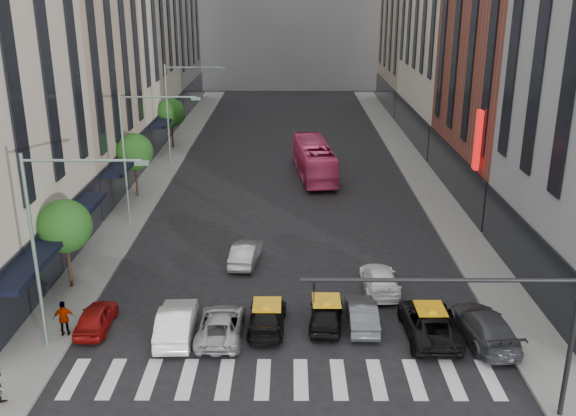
{
  "coord_description": "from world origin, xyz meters",
  "views": [
    {
      "loc": [
        0.14,
        -21.67,
        15.68
      ],
      "look_at": [
        0.02,
        11.99,
        4.0
      ],
      "focal_mm": 40.0,
      "sensor_mm": 36.0,
      "label": 1
    }
  ],
  "objects_px": {
    "streetlamp_mid": "(137,141)",
    "taxi_center": "(326,313)",
    "taxi_left": "(267,316)",
    "streetlamp_far": "(177,101)",
    "pedestrian_far": "(64,318)",
    "streetlamp_near": "(53,227)",
    "car_red": "(96,317)",
    "car_white_front": "(176,322)",
    "bus": "(314,159)"
  },
  "relations": [
    {
      "from": "streetlamp_mid",
      "to": "taxi_center",
      "type": "height_order",
      "value": "streetlamp_mid"
    },
    {
      "from": "streetlamp_near",
      "to": "streetlamp_far",
      "type": "bearing_deg",
      "value": 90.0
    },
    {
      "from": "streetlamp_mid",
      "to": "pedestrian_far",
      "type": "xyz_separation_m",
      "value": [
        -0.36,
        -15.17,
        -4.89
      ]
    },
    {
      "from": "car_red",
      "to": "pedestrian_far",
      "type": "xyz_separation_m",
      "value": [
        -1.2,
        -0.83,
        0.4
      ]
    },
    {
      "from": "taxi_center",
      "to": "car_red",
      "type": "bearing_deg",
      "value": 7.28
    },
    {
      "from": "streetlamp_near",
      "to": "bus",
      "type": "xyz_separation_m",
      "value": [
        12.25,
        27.95,
        -4.38
      ]
    },
    {
      "from": "streetlamp_far",
      "to": "taxi_left",
      "type": "xyz_separation_m",
      "value": [
        9.08,
        -30.23,
        -5.28
      ]
    },
    {
      "from": "pedestrian_far",
      "to": "bus",
      "type": "bearing_deg",
      "value": -125.62
    },
    {
      "from": "taxi_center",
      "to": "pedestrian_far",
      "type": "relative_size",
      "value": 2.24
    },
    {
      "from": "car_red",
      "to": "streetlamp_far",
      "type": "bearing_deg",
      "value": -88.76
    },
    {
      "from": "streetlamp_mid",
      "to": "taxi_center",
      "type": "bearing_deg",
      "value": -49.44
    },
    {
      "from": "car_red",
      "to": "taxi_center",
      "type": "xyz_separation_m",
      "value": [
        11.1,
        0.38,
        0.05
      ]
    },
    {
      "from": "streetlamp_mid",
      "to": "bus",
      "type": "height_order",
      "value": "streetlamp_mid"
    },
    {
      "from": "car_red",
      "to": "pedestrian_far",
      "type": "relative_size",
      "value": 2.08
    },
    {
      "from": "car_white_front",
      "to": "streetlamp_mid",
      "type": "bearing_deg",
      "value": -74.48
    },
    {
      "from": "pedestrian_far",
      "to": "streetlamp_far",
      "type": "bearing_deg",
      "value": -101.34
    },
    {
      "from": "streetlamp_mid",
      "to": "car_red",
      "type": "xyz_separation_m",
      "value": [
        0.84,
        -14.34,
        -5.29
      ]
    },
    {
      "from": "streetlamp_mid",
      "to": "bus",
      "type": "bearing_deg",
      "value": 44.29
    },
    {
      "from": "bus",
      "to": "pedestrian_far",
      "type": "xyz_separation_m",
      "value": [
        -12.61,
        -27.12,
        -0.5
      ]
    },
    {
      "from": "car_white_front",
      "to": "bus",
      "type": "distance_m",
      "value": 27.96
    },
    {
      "from": "streetlamp_mid",
      "to": "taxi_center",
      "type": "relative_size",
      "value": 2.31
    },
    {
      "from": "streetlamp_near",
      "to": "streetlamp_mid",
      "type": "height_order",
      "value": "same"
    },
    {
      "from": "streetlamp_far",
      "to": "bus",
      "type": "xyz_separation_m",
      "value": [
        12.25,
        -4.05,
        -4.38
      ]
    },
    {
      "from": "streetlamp_near",
      "to": "streetlamp_far",
      "type": "xyz_separation_m",
      "value": [
        0.0,
        32.0,
        0.0
      ]
    },
    {
      "from": "streetlamp_mid",
      "to": "pedestrian_far",
      "type": "height_order",
      "value": "streetlamp_mid"
    },
    {
      "from": "taxi_left",
      "to": "bus",
      "type": "xyz_separation_m",
      "value": [
        3.17,
        26.18,
        0.9
      ]
    },
    {
      "from": "streetlamp_mid",
      "to": "car_red",
      "type": "relative_size",
      "value": 2.49
    },
    {
      "from": "streetlamp_near",
      "to": "car_red",
      "type": "height_order",
      "value": "streetlamp_near"
    },
    {
      "from": "car_white_front",
      "to": "pedestrian_far",
      "type": "distance_m",
      "value": 5.21
    },
    {
      "from": "bus",
      "to": "car_red",
      "type": "bearing_deg",
      "value": 60.9
    },
    {
      "from": "streetlamp_near",
      "to": "pedestrian_far",
      "type": "distance_m",
      "value": 4.97
    },
    {
      "from": "streetlamp_far",
      "to": "car_white_front",
      "type": "distance_m",
      "value": 31.79
    },
    {
      "from": "streetlamp_near",
      "to": "streetlamp_mid",
      "type": "xyz_separation_m",
      "value": [
        0.0,
        16.0,
        0.0
      ]
    },
    {
      "from": "streetlamp_far",
      "to": "pedestrian_far",
      "type": "distance_m",
      "value": 31.55
    },
    {
      "from": "streetlamp_far",
      "to": "bus",
      "type": "height_order",
      "value": "streetlamp_far"
    },
    {
      "from": "car_red",
      "to": "bus",
      "type": "xyz_separation_m",
      "value": [
        11.41,
        26.29,
        0.9
      ]
    },
    {
      "from": "streetlamp_near",
      "to": "taxi_left",
      "type": "xyz_separation_m",
      "value": [
        9.08,
        1.77,
        -5.28
      ]
    },
    {
      "from": "taxi_center",
      "to": "bus",
      "type": "relative_size",
      "value": 0.36
    },
    {
      "from": "pedestrian_far",
      "to": "streetlamp_mid",
      "type": "bearing_deg",
      "value": -102.03
    },
    {
      "from": "streetlamp_mid",
      "to": "bus",
      "type": "distance_m",
      "value": 17.67
    },
    {
      "from": "streetlamp_mid",
      "to": "taxi_center",
      "type": "distance_m",
      "value": 19.1
    },
    {
      "from": "car_white_front",
      "to": "taxi_left",
      "type": "height_order",
      "value": "car_white_front"
    },
    {
      "from": "pedestrian_far",
      "to": "streetlamp_near",
      "type": "bearing_deg",
      "value": 102.47
    },
    {
      "from": "streetlamp_far",
      "to": "pedestrian_far",
      "type": "relative_size",
      "value": 5.18
    },
    {
      "from": "streetlamp_near",
      "to": "bus",
      "type": "bearing_deg",
      "value": 66.33
    },
    {
      "from": "car_red",
      "to": "car_white_front",
      "type": "height_order",
      "value": "car_white_front"
    },
    {
      "from": "taxi_left",
      "to": "pedestrian_far",
      "type": "relative_size",
      "value": 2.47
    },
    {
      "from": "taxi_left",
      "to": "taxi_center",
      "type": "bearing_deg",
      "value": -172.28
    },
    {
      "from": "streetlamp_near",
      "to": "streetlamp_mid",
      "type": "bearing_deg",
      "value": 90.0
    },
    {
      "from": "streetlamp_far",
      "to": "car_red",
      "type": "bearing_deg",
      "value": -88.41
    }
  ]
}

